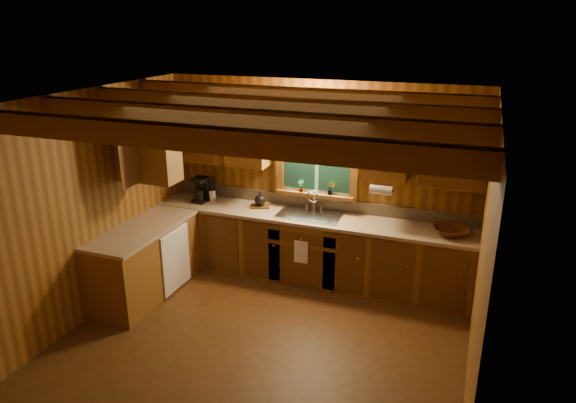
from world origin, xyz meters
The scene contains 20 objects.
room centered at (0.00, 0.00, 1.30)m, with size 4.20×4.20×4.20m.
ceiling_beams centered at (0.00, 0.00, 2.49)m, with size 4.20×2.54×0.18m.
base_cabinets centered at (-0.49, 1.28, 0.43)m, with size 4.20×2.22×0.86m.
countertop centered at (-0.48, 1.29, 0.88)m, with size 4.20×2.24×0.04m.
backsplash centered at (0.00, 1.89, 0.98)m, with size 4.20×0.02×0.16m, color tan.
dishwasher_panel centered at (-1.47, 0.68, 0.43)m, with size 0.02×0.60×0.80m, color white.
upper_cabinets centered at (-0.56, 1.42, 1.84)m, with size 4.19×1.77×0.78m.
window centered at (0.00, 1.87, 1.53)m, with size 1.12×0.08×1.00m.
window_sill centered at (0.00, 1.82, 1.12)m, with size 1.06×0.14×0.04m, color brown.
wall_sconce centered at (0.00, 1.75, 2.16)m, with size 0.45×0.21×0.17m.
paper_towel_roll centered at (0.92, 1.53, 1.37)m, with size 0.11×0.11×0.27m, color white.
dish_towel centered at (0.00, 1.26, 0.52)m, with size 0.18×0.01×0.30m, color white.
sink centered at (0.00, 1.60, 0.86)m, with size 0.82×0.48×0.43m.
coffee_maker centered at (-1.59, 1.61, 1.07)m, with size 0.19×0.25×0.35m.
utensil_crock centered at (-1.46, 1.67, 0.99)m, with size 0.13×0.13×0.37m.
cutting_board centered at (-0.73, 1.66, 0.91)m, with size 0.25×0.18×0.02m, color #512F11.
teakettle centered at (-0.73, 1.66, 1.00)m, with size 0.15×0.15×0.19m.
wicker_basket centered at (1.76, 1.56, 0.95)m, with size 0.41×0.41×0.10m, color #48230C.
potted_plant_left centered at (-0.19, 1.79, 1.22)m, with size 0.09×0.06×0.17m, color #512F11.
potted_plant_right centered at (0.22, 1.81, 1.23)m, with size 0.10×0.08×0.18m, color #512F11.
Camera 1 is at (1.97, -4.44, 3.30)m, focal length 32.60 mm.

